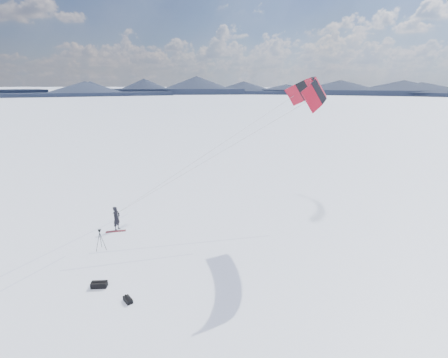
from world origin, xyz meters
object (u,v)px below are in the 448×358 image
(tripod, at_px, (100,237))
(gear_bag_b, at_px, (128,300))
(snowkiter, at_px, (118,229))
(gear_bag_a, at_px, (99,284))
(snowboard, at_px, (116,231))

(tripod, distance_m, gear_bag_b, 6.37)
(snowkiter, height_order, gear_bag_a, snowkiter)
(tripod, xyz_separation_m, gear_bag_a, (2.50, -3.60, -0.78))
(snowboard, distance_m, tripod, 2.90)
(gear_bag_b, bearing_deg, gear_bag_a, -161.79)
(snowboard, height_order, gear_bag_b, gear_bag_b)
(snowboard, relative_size, gear_bag_a, 1.58)
(gear_bag_a, xyz_separation_m, gear_bag_b, (2.18, -0.64, -0.04))
(snowkiter, bearing_deg, gear_bag_a, -150.90)
(snowboard, bearing_deg, snowkiter, 73.52)
(snowboard, xyz_separation_m, gear_bag_b, (5.39, -6.90, 0.10))
(snowboard, xyz_separation_m, tripod, (0.71, -2.66, 0.93))
(gear_bag_a, bearing_deg, tripod, 104.97)
(gear_bag_b, bearing_deg, tripod, 172.45)
(snowboard, relative_size, gear_bag_b, 2.17)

